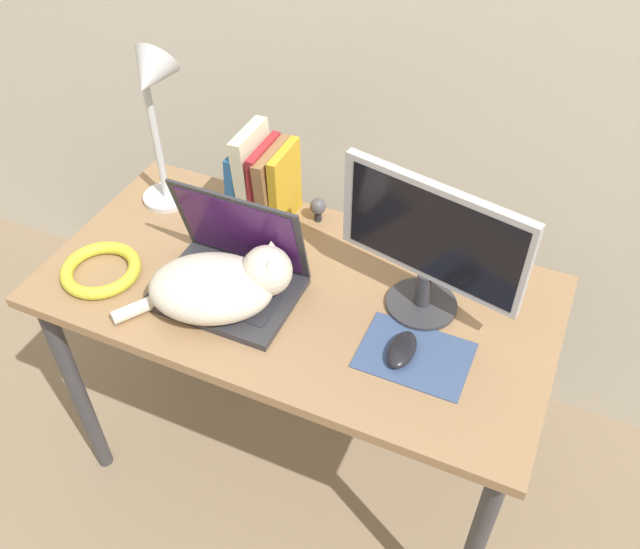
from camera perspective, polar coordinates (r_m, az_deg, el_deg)
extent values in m
plane|color=#847056|center=(2.08, -5.38, -21.76)|extent=(12.00, 12.00, 0.00)
cube|color=#93704C|center=(1.62, -1.99, -1.48)|extent=(1.22, 0.62, 0.03)
cylinder|color=#38383D|center=(2.01, -19.75, -9.20)|extent=(0.04, 0.04, 0.73)
cylinder|color=#38383D|center=(2.26, -11.78, 0.16)|extent=(0.04, 0.04, 0.73)
cylinder|color=#38383D|center=(1.99, 16.51, -8.85)|extent=(0.04, 0.04, 0.73)
cube|color=#2D2D33|center=(1.60, -7.88, -1.50)|extent=(0.33, 0.24, 0.02)
cube|color=#28282D|center=(1.59, -8.12, -1.52)|extent=(0.27, 0.12, 0.00)
cube|color=#2D2D33|center=(1.57, -6.72, 3.76)|extent=(0.33, 0.07, 0.23)
cube|color=#421956|center=(1.57, -6.79, 3.62)|extent=(0.29, 0.05, 0.20)
ellipsoid|color=beige|center=(1.54, -9.12, -1.14)|extent=(0.34, 0.29, 0.13)
sphere|color=beige|center=(1.52, -4.49, 0.32)|extent=(0.12, 0.12, 0.12)
cone|color=beige|center=(1.51, -4.11, 2.35)|extent=(0.04, 0.04, 0.03)
cone|color=beige|center=(1.47, -4.33, 0.69)|extent=(0.04, 0.04, 0.03)
cylinder|color=beige|center=(1.59, -14.76, -2.62)|extent=(0.10, 0.13, 0.03)
cylinder|color=#333338|center=(1.58, 8.53, -2.47)|extent=(0.16, 0.16, 0.01)
cylinder|color=#333338|center=(1.55, 8.73, -1.18)|extent=(0.04, 0.04, 0.09)
cube|color=#B2B2B7|center=(1.43, 9.42, 3.50)|extent=(0.43, 0.11, 0.24)
cube|color=black|center=(1.43, 9.38, 3.19)|extent=(0.39, 0.09, 0.21)
cube|color=#384C75|center=(1.48, 7.98, -6.74)|extent=(0.24, 0.17, 0.00)
ellipsoid|color=black|center=(1.47, 6.92, -6.30)|extent=(0.06, 0.11, 0.03)
cube|color=#285B93|center=(1.79, -6.50, 8.02)|extent=(0.04, 0.15, 0.19)
cube|color=beige|center=(1.76, -5.62, 8.50)|extent=(0.05, 0.15, 0.25)
cube|color=maroon|center=(1.76, -4.67, 7.81)|extent=(0.02, 0.15, 0.21)
cube|color=olive|center=(1.75, -3.84, 7.50)|extent=(0.04, 0.16, 0.21)
cube|color=gold|center=(1.74, -2.95, 7.41)|extent=(0.03, 0.14, 0.22)
cylinder|color=silver|center=(1.91, -12.73, 6.39)|extent=(0.13, 0.13, 0.01)
cylinder|color=silver|center=(1.80, -13.72, 11.41)|extent=(0.02, 0.02, 0.38)
cone|color=silver|center=(1.65, -14.17, 16.00)|extent=(0.11, 0.13, 0.14)
torus|color=gold|center=(1.71, -17.97, 0.38)|extent=(0.19, 0.19, 0.03)
cylinder|color=#232328|center=(1.79, -0.17, 4.92)|extent=(0.02, 0.02, 0.02)
sphere|color=#4C4C51|center=(1.77, -0.17, 5.78)|extent=(0.04, 0.04, 0.04)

